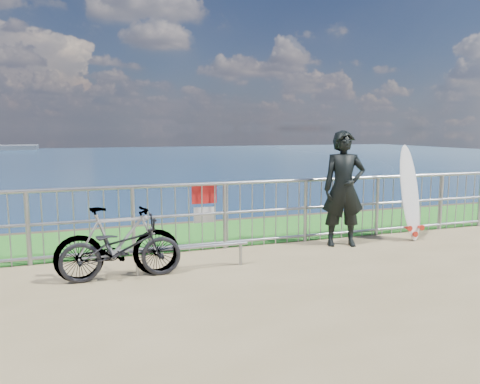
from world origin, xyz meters
name	(u,v)px	position (x,y,z in m)	size (l,w,h in m)	color
grass_strip	(232,232)	(0.00, 2.70, 0.01)	(120.00, 120.00, 0.00)	#227821
railing	(253,212)	(0.01, 1.60, 0.58)	(10.06, 0.10, 1.13)	#93969B
surfer	(344,189)	(1.47, 1.12, 0.98)	(0.72, 0.47, 1.96)	black
surfboard	(410,196)	(2.85, 1.11, 0.79)	(0.52, 0.48, 1.72)	white
bicycle_near	(121,248)	(-2.28, 0.52, 0.42)	(0.55, 1.59, 0.83)	black
bicycle_far	(118,243)	(-2.32, 0.54, 0.49)	(0.46, 1.64, 0.98)	black
bike_rack	(191,250)	(-1.32, 0.59, 0.29)	(1.70, 0.05, 0.35)	#93969B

